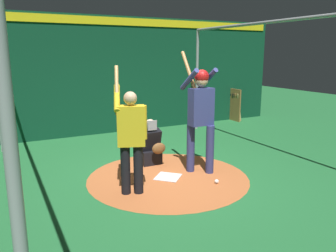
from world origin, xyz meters
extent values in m
plane|color=#216633|center=(0.00, 0.00, 0.00)|extent=(27.34, 27.34, 0.00)
cylinder|color=#B76033|center=(0.00, 0.00, 0.00)|extent=(2.88, 2.88, 0.01)
cube|color=white|center=(0.00, 0.00, 0.01)|extent=(0.59, 0.59, 0.01)
cylinder|color=navy|center=(0.14, 0.80, 0.45)|extent=(0.15, 0.15, 0.90)
cylinder|color=navy|center=(-0.10, 0.53, 0.45)|extent=(0.15, 0.15, 0.90)
cube|color=navy|center=(0.02, 0.67, 1.24)|extent=(0.22, 0.44, 0.68)
cylinder|color=navy|center=(-0.08, 0.86, 1.73)|extent=(0.55, 0.09, 0.42)
cylinder|color=navy|center=(-0.08, 0.47, 1.73)|extent=(0.55, 0.09, 0.42)
sphere|color=tan|center=(0.02, 0.67, 1.72)|extent=(0.23, 0.23, 0.23)
sphere|color=#A51414|center=(0.02, 0.67, 1.78)|extent=(0.26, 0.26, 0.26)
cylinder|color=olive|center=(-0.20, 0.53, 1.86)|extent=(0.54, 0.06, 0.73)
cube|color=black|center=(-0.90, 0.04, 0.14)|extent=(0.40, 0.40, 0.28)
cube|color=black|center=(-0.86, 0.04, 0.50)|extent=(0.30, 0.40, 0.46)
sphere|color=beige|center=(-0.84, 0.04, 0.82)|extent=(0.21, 0.21, 0.21)
cube|color=gray|center=(-0.74, 0.04, 0.82)|extent=(0.03, 0.19, 0.19)
ellipsoid|color=brown|center=(-0.58, 0.10, 0.38)|extent=(0.12, 0.28, 0.22)
cylinder|color=black|center=(0.38, -0.73, 0.40)|extent=(0.15, 0.15, 0.79)
cylinder|color=black|center=(0.31, -0.91, 0.40)|extent=(0.15, 0.15, 0.79)
cube|color=gold|center=(0.35, -0.82, 1.10)|extent=(0.35, 0.47, 0.63)
cylinder|color=gold|center=(0.42, -0.63, 1.15)|extent=(0.09, 0.09, 0.53)
cylinder|color=gold|center=(0.18, -0.98, 1.52)|extent=(0.46, 0.24, 0.41)
sphere|color=tan|center=(0.35, -0.82, 1.53)|extent=(0.20, 0.20, 0.20)
cylinder|color=tan|center=(0.11, -0.95, 1.64)|extent=(0.45, 0.22, 0.74)
cube|color=#0C3D26|center=(-3.92, 0.00, 1.58)|extent=(0.20, 11.34, 3.17)
cube|color=yellow|center=(-3.81, 0.00, 3.02)|extent=(0.03, 11.11, 0.20)
cylinder|color=gray|center=(3.17, -2.58, 1.41)|extent=(0.08, 0.08, 2.82)
cylinder|color=gray|center=(-3.17, 2.58, 1.41)|extent=(0.08, 0.08, 2.82)
cylinder|color=gray|center=(0.00, 2.58, 2.82)|extent=(6.34, 0.07, 0.07)
cube|color=olive|center=(-3.67, 4.33, 0.53)|extent=(0.70, 0.04, 1.05)
cylinder|color=tan|center=(-3.92, 4.39, 0.45)|extent=(0.06, 0.20, 0.91)
cylinder|color=black|center=(-3.80, 4.39, 0.43)|extent=(0.06, 0.18, 0.87)
cylinder|color=black|center=(-3.68, 4.39, 0.45)|extent=(0.06, 0.21, 0.90)
cylinder|color=olive|center=(-3.56, 4.39, 0.46)|extent=(0.06, 0.21, 0.91)
cylinder|color=tan|center=(-3.44, 4.39, 0.46)|extent=(0.06, 0.21, 0.92)
sphere|color=white|center=(0.65, 0.61, 0.04)|extent=(0.07, 0.07, 0.07)
camera|label=1|loc=(5.07, -2.63, 2.20)|focal=35.92mm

